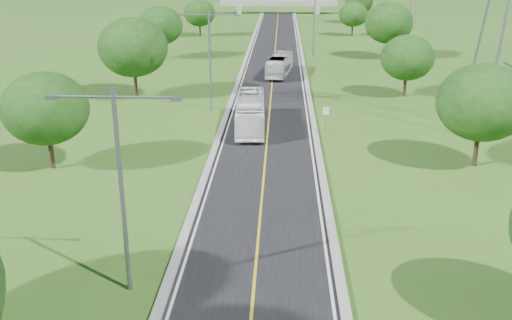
# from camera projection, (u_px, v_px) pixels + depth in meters

# --- Properties ---
(ground) EXTENTS (260.00, 260.00, 0.00)m
(ground) POSITION_uv_depth(u_px,v_px,m) (272.00, 80.00, 72.41)
(ground) COLOR #2D5919
(ground) RESTS_ON ground
(road) EXTENTS (8.00, 150.00, 0.06)m
(road) POSITION_uv_depth(u_px,v_px,m) (273.00, 70.00, 78.02)
(road) COLOR black
(road) RESTS_ON ground
(curb_left) EXTENTS (0.50, 150.00, 0.22)m
(curb_left) POSITION_uv_depth(u_px,v_px,m) (242.00, 69.00, 78.18)
(curb_left) COLOR gray
(curb_left) RESTS_ON ground
(curb_right) EXTENTS (0.50, 150.00, 0.22)m
(curb_right) POSITION_uv_depth(u_px,v_px,m) (304.00, 70.00, 77.81)
(curb_right) COLOR gray
(curb_right) RESTS_ON ground
(speed_limit_sign) EXTENTS (0.55, 0.09, 2.40)m
(speed_limit_sign) POSITION_uv_depth(u_px,v_px,m) (326.00, 115.00, 51.00)
(speed_limit_sign) COLOR slate
(speed_limit_sign) RESTS_ON ground
(overpass) EXTENTS (30.00, 3.00, 3.20)m
(overpass) POSITION_uv_depth(u_px,v_px,m) (278.00, 4.00, 146.54)
(overpass) COLOR gray
(overpass) RESTS_ON ground
(streetlight_near_left) EXTENTS (5.90, 0.25, 10.00)m
(streetlight_near_left) POSITION_uv_depth(u_px,v_px,m) (120.00, 176.00, 25.63)
(streetlight_near_left) COLOR slate
(streetlight_near_left) RESTS_ON ground
(streetlight_mid_left) EXTENTS (5.90, 0.25, 10.00)m
(streetlight_mid_left) POSITION_uv_depth(u_px,v_px,m) (210.00, 52.00, 56.56)
(streetlight_mid_left) COLOR slate
(streetlight_mid_left) RESTS_ON ground
(streetlight_far_right) EXTENTS (5.90, 0.25, 10.00)m
(streetlight_far_right) POSITION_uv_depth(u_px,v_px,m) (314.00, 16.00, 86.96)
(streetlight_far_right) COLOR slate
(streetlight_far_right) RESTS_ON ground
(tree_lb) EXTENTS (6.30, 6.30, 7.33)m
(tree_lb) POSITION_uv_depth(u_px,v_px,m) (45.00, 108.00, 41.51)
(tree_lb) COLOR black
(tree_lb) RESTS_ON ground
(tree_lc) EXTENTS (7.56, 7.56, 8.79)m
(tree_lc) POSITION_uv_depth(u_px,v_px,m) (133.00, 47.00, 61.76)
(tree_lc) COLOR black
(tree_lc) RESTS_ON ground
(tree_ld) EXTENTS (6.72, 6.72, 7.82)m
(tree_ld) POSITION_uv_depth(u_px,v_px,m) (160.00, 25.00, 84.55)
(tree_ld) COLOR black
(tree_ld) RESTS_ON ground
(tree_le) EXTENTS (5.88, 5.88, 6.84)m
(tree_le) POSITION_uv_depth(u_px,v_px,m) (199.00, 13.00, 107.14)
(tree_le) COLOR black
(tree_le) RESTS_ON ground
(tree_rb) EXTENTS (6.72, 6.72, 7.82)m
(tree_rb) POSITION_uv_depth(u_px,v_px,m) (483.00, 102.00, 41.89)
(tree_rb) COLOR black
(tree_rb) RESTS_ON ground
(tree_rc) EXTENTS (5.88, 5.88, 6.84)m
(tree_rc) POSITION_uv_depth(u_px,v_px,m) (407.00, 58.00, 62.77)
(tree_rc) COLOR black
(tree_rc) RESTS_ON ground
(tree_rd) EXTENTS (7.14, 7.14, 8.30)m
(tree_rd) POSITION_uv_depth(u_px,v_px,m) (389.00, 23.00, 84.85)
(tree_rd) COLOR black
(tree_rd) RESTS_ON ground
(tree_re) EXTENTS (5.46, 5.46, 6.35)m
(tree_re) POSITION_uv_depth(u_px,v_px,m) (353.00, 14.00, 107.87)
(tree_re) COLOR black
(tree_re) RESTS_ON ground
(tree_rf) EXTENTS (6.30, 6.30, 7.33)m
(tree_rf) POSITION_uv_depth(u_px,v_px,m) (359.00, 2.00, 126.25)
(tree_rf) COLOR black
(tree_rf) RESTS_ON ground
(bus_outbound) EXTENTS (3.58, 9.83, 2.68)m
(bus_outbound) POSITION_uv_depth(u_px,v_px,m) (280.00, 65.00, 74.32)
(bus_outbound) COLOR silver
(bus_outbound) RESTS_ON road
(bus_inbound) EXTENTS (2.90, 10.66, 2.94)m
(bus_inbound) POSITION_uv_depth(u_px,v_px,m) (250.00, 112.00, 52.14)
(bus_inbound) COLOR white
(bus_inbound) RESTS_ON road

